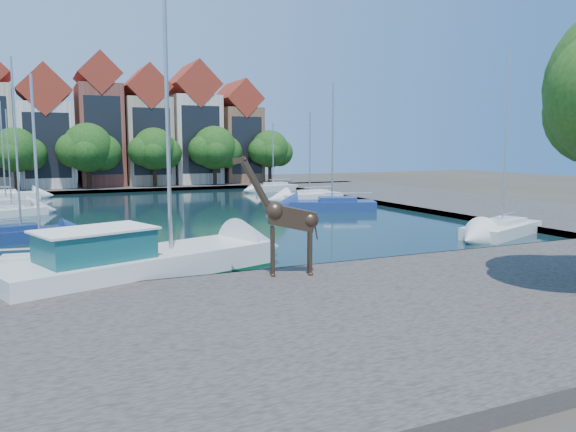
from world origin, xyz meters
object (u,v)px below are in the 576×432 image
object	(u,v)px
motorsailer	(134,259)
sailboat_left_a	(42,266)
giraffe_statue	(286,217)
sailboat_right_a	(502,227)

from	to	relation	value
motorsailer	sailboat_left_a	bearing A→B (deg)	149.49
giraffe_statue	sailboat_right_a	size ratio (longest dim) A/B	0.43
sailboat_left_a	sailboat_right_a	world-z (taller)	sailboat_right_a
giraffe_statue	sailboat_left_a	world-z (taller)	sailboat_left_a
motorsailer	sailboat_right_a	xyz separation A→B (m)	(23.38, 2.59, -0.36)
motorsailer	sailboat_right_a	world-z (taller)	motorsailer
giraffe_statue	sailboat_right_a	xyz separation A→B (m)	(17.77, 5.88, -2.25)
sailboat_right_a	giraffe_statue	bearing A→B (deg)	-161.69
giraffe_statue	motorsailer	world-z (taller)	motorsailer
giraffe_statue	motorsailer	xyz separation A→B (m)	(-5.61, 3.29, -1.89)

